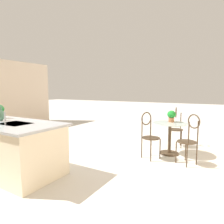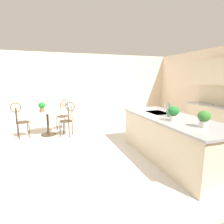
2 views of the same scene
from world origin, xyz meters
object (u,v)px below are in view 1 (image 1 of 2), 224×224
(chair_near_window, at_px, (149,133))
(bistro_table, at_px, (170,135))
(vase_on_counter, at_px, (1,115))
(chair_toward_desk, at_px, (176,125))
(potted_plant_on_table, at_px, (171,116))
(chair_by_island, at_px, (189,137))

(chair_near_window, bearing_deg, bistro_table, -117.91)
(bistro_table, height_order, vase_on_counter, vase_on_counter)
(bistro_table, relative_size, vase_on_counter, 2.78)
(bistro_table, xyz_separation_m, chair_toward_desk, (0.03, -0.74, 0.13))
(chair_near_window, height_order, potted_plant_on_table, chair_near_window)
(bistro_table, bearing_deg, chair_by_island, 135.49)
(bistro_table, distance_m, chair_toward_desk, 0.75)
(potted_plant_on_table, distance_m, vase_on_counter, 3.66)
(chair_near_window, xyz_separation_m, potted_plant_on_table, (-0.29, -0.71, 0.33))
(bistro_table, xyz_separation_m, chair_near_window, (0.30, 0.57, 0.13))
(chair_near_window, xyz_separation_m, chair_toward_desk, (-0.27, -1.31, 0.00))
(bistro_table, distance_m, chair_by_island, 0.72)
(chair_by_island, bearing_deg, potted_plant_on_table, -51.13)
(chair_toward_desk, height_order, vase_on_counter, vase_on_counter)
(chair_toward_desk, distance_m, potted_plant_on_table, 0.69)
(bistro_table, relative_size, chair_by_island, 0.77)
(chair_by_island, xyz_separation_m, potted_plant_on_table, (0.51, -0.64, 0.33))
(chair_toward_desk, bearing_deg, bistro_table, 92.28)
(potted_plant_on_table, relative_size, vase_on_counter, 0.96)
(chair_near_window, height_order, chair_by_island, same)
(bistro_table, bearing_deg, potted_plant_on_table, -86.93)
(chair_by_island, bearing_deg, chair_toward_desk, -66.64)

